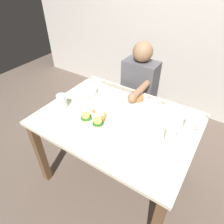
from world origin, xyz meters
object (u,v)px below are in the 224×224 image
Objects in this scene: dining_table at (117,128)px; diner_person at (138,90)px; eggs_benedict_plate at (93,121)px; coffee_mug at (191,124)px; fork at (55,119)px; side_plate at (137,99)px; fruit_bowl at (90,91)px; water_glass_far at (170,136)px; water_glass_extra at (155,106)px; water_glass_near at (62,102)px.

dining_table is 1.05× the size of diner_person.
eggs_benedict_plate is 0.71m from coffee_mug.
fork is 0.71m from side_plate.
eggs_benedict_plate reaches higher than fruit_bowl.
water_glass_far reaches higher than fruit_bowl.
dining_table is 0.33m from side_plate.
water_glass_extra is (-0.23, 0.27, -0.01)m from water_glass_far.
water_glass_far is (0.55, 0.12, 0.03)m from eggs_benedict_plate.
side_plate is at bearing 166.31° from coffee_mug.
fruit_bowl is 1.07× the size of water_glass_extra.
fruit_bowl is at bearing -172.58° from water_glass_extra.
diner_person is at bearing 89.68° from eggs_benedict_plate.
coffee_mug reaches higher than eggs_benedict_plate.
coffee_mug is (0.63, 0.33, 0.03)m from eggs_benedict_plate.
dining_table is at bearing -160.13° from coffee_mug.
water_glass_near is (-0.34, 0.02, 0.03)m from eggs_benedict_plate.
eggs_benedict_plate is 2.41× the size of water_glass_extra.
dining_table is 9.19× the size of water_glass_far.
eggs_benedict_plate reaches higher than side_plate.
fruit_bowl is at bearing 89.68° from fork.
eggs_benedict_plate is 2.32× the size of water_glass_near.
dining_table is 0.23m from eggs_benedict_plate.
dining_table is 0.61m from diner_person.
water_glass_far reaches higher than water_glass_extra.
water_glass_far is at bearing 17.05° from fork.
water_glass_extra reaches higher than eggs_benedict_plate.
water_glass_far is 0.65× the size of side_plate.
water_glass_near is 0.89× the size of water_glass_far.
water_glass_far reaches higher than side_plate.
dining_table is 0.56m from coffee_mug.
diner_person is (-0.62, 0.42, -0.14)m from coffee_mug.
fruit_bowl is (-0.28, 0.32, 0.00)m from eggs_benedict_plate.
coffee_mug is 0.31m from water_glass_extra.
coffee_mug is 0.76m from diner_person.
coffee_mug is (0.51, 0.18, 0.16)m from dining_table.
water_glass_far is at bearing -38.04° from side_plate.
water_glass_near is (-0.97, -0.31, 0.00)m from coffee_mug.
diner_person is at bearing 113.18° from side_plate.
coffee_mug is 1.02m from fork.
eggs_benedict_plate is 0.47m from side_plate.
water_glass_near is (-0.06, 0.15, 0.05)m from fork.
water_glass_near is at bearing 111.79° from fork.
side_plate is (0.01, 0.30, 0.12)m from dining_table.
fruit_bowl is at bearing 77.64° from water_glass_near.
fork is at bearing -154.97° from eggs_benedict_plate.
water_glass_far is 1.17× the size of water_glass_extra.
coffee_mug is 0.51m from side_plate.
fork is 1.28× the size of water_glass_near.
fruit_bowl is at bearing 131.01° from eggs_benedict_plate.
side_plate reaches higher than fork.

